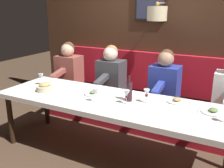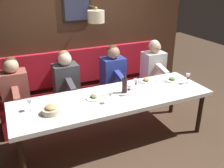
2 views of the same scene
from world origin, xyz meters
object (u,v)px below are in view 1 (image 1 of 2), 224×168
diner_middle (111,73)px  wine_glass_1 (127,94)px  diner_near (165,80)px  wine_glass_4 (41,77)px  wine_glass_0 (147,93)px  dining_table (110,104)px  bread_bowl (45,87)px  wine_bottle (129,91)px  wine_glass_2 (95,92)px  diner_far (69,67)px

diner_middle → wine_glass_1: 1.15m
diner_near → wine_glass_4: bearing=117.9°
wine_glass_0 → wine_glass_1: (-0.14, 0.19, 0.00)m
dining_table → diner_near: (0.88, -0.39, 0.13)m
bread_bowl → wine_glass_1: bearing=-86.8°
bread_bowl → dining_table: bearing=-83.7°
diner_middle → wine_glass_0: size_ratio=4.82×
wine_glass_0 → wine_glass_1: bearing=126.3°
dining_table → wine_glass_1: size_ratio=17.41×
wine_glass_1 → wine_bottle: wine_bottle is taller
wine_glass_2 → dining_table: bearing=-38.9°
dining_table → wine_glass_0: (0.10, -0.41, 0.17)m
wine_glass_1 → wine_bottle: 0.11m
wine_glass_0 → wine_glass_2: same height
dining_table → diner_near: size_ratio=3.61×
wine_glass_4 → wine_bottle: wine_bottle is taller
diner_far → wine_bottle: diner_far is taller
diner_middle → wine_bottle: (-0.81, -0.67, 0.04)m
diner_far → wine_bottle: bearing=-118.9°
diner_middle → wine_glass_4: bearing=140.2°
diner_near → bread_bowl: size_ratio=3.60×
diner_near → wine_glass_0: bearing=-178.5°
diner_near → wine_glass_4: size_ratio=4.82×
diner_middle → diner_far: size_ratio=1.00×
diner_middle → wine_glass_4: diner_middle is taller
diner_middle → wine_glass_0: diner_middle is taller
wine_glass_1 → wine_glass_0: bearing=-53.7°
diner_near → bread_bowl: bearing=127.1°
diner_near → wine_glass_1: bearing=169.7°
diner_far → bread_bowl: bearing=-160.2°
wine_glass_2 → wine_bottle: size_ratio=0.55×
wine_glass_2 → wine_bottle: wine_bottle is taller
diner_middle → wine_glass_2: size_ratio=4.82×
wine_glass_1 → wine_glass_4: (0.11, 1.36, 0.00)m
diner_near → wine_glass_0: diner_near is taller
diner_near → diner_middle: same height
diner_middle → diner_far: (0.00, 0.80, 0.00)m
diner_far → wine_glass_0: diner_far is taller
dining_table → diner_middle: 1.00m
diner_far → dining_table: bearing=-125.0°
wine_glass_1 → wine_glass_4: 1.36m
dining_table → wine_bottle: size_ratio=9.52×
wine_glass_2 → wine_bottle: bearing=-56.5°
wine_glass_2 → diner_far: bearing=48.1°
dining_table → wine_glass_4: (0.08, 1.13, 0.18)m
bread_bowl → diner_middle: bearing=-24.5°
diner_middle → diner_far: bearing=90.0°
dining_table → wine_glass_1: (-0.04, -0.23, 0.18)m
diner_far → wine_glass_1: bearing=-121.7°
dining_table → bread_bowl: bearing=96.3°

